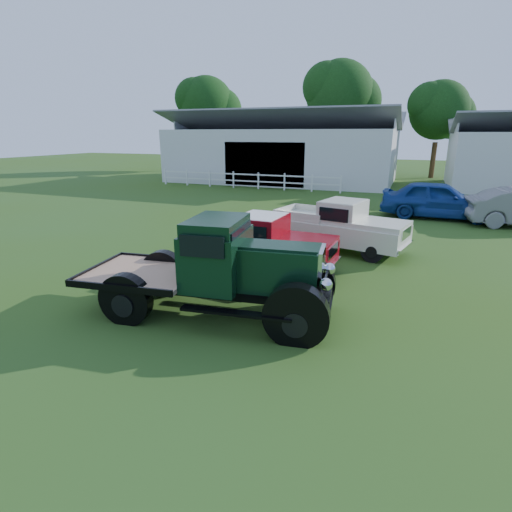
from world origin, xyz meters
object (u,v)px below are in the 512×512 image
at_px(red_pickup, 258,242).
at_px(misc_car_blue, 438,200).
at_px(white_pickup, 339,226).
at_px(vintage_flatbed, 213,268).

bearing_deg(red_pickup, misc_car_blue, 66.03).
relative_size(red_pickup, white_pickup, 0.99).
xyz_separation_m(red_pickup, misc_car_blue, (5.26, 10.28, 0.04)).
bearing_deg(red_pickup, white_pickup, 61.94).
distance_m(red_pickup, white_pickup, 3.57).
bearing_deg(red_pickup, vintage_flatbed, -83.66).
xyz_separation_m(vintage_flatbed, misc_car_blue, (5.08, 13.52, -0.22)).
bearing_deg(vintage_flatbed, red_pickup, 85.84).
bearing_deg(misc_car_blue, vintage_flatbed, 160.81).
bearing_deg(vintage_flatbed, white_pickup, 67.79).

